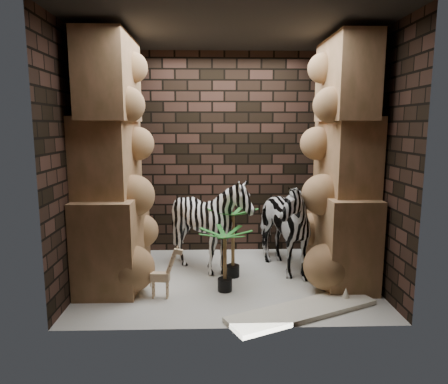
{
  "coord_description": "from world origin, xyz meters",
  "views": [
    {
      "loc": [
        -0.19,
        -4.87,
        1.92
      ],
      "look_at": [
        -0.04,
        0.15,
        1.1
      ],
      "focal_mm": 32.49,
      "sensor_mm": 36.0,
      "label": 1
    }
  ],
  "objects_px": {
    "zebra_right": "(277,217)",
    "zebra_left": "(210,229)",
    "palm_front": "(233,242)",
    "giraffe_toy": "(160,271)",
    "palm_back": "(225,260)",
    "surfboard": "(303,311)"
  },
  "relations": [
    {
      "from": "palm_back",
      "to": "surfboard",
      "type": "height_order",
      "value": "palm_back"
    },
    {
      "from": "giraffe_toy",
      "to": "palm_back",
      "type": "bearing_deg",
      "value": 17.96
    },
    {
      "from": "palm_front",
      "to": "surfboard",
      "type": "relative_size",
      "value": 0.55
    },
    {
      "from": "zebra_right",
      "to": "surfboard",
      "type": "distance_m",
      "value": 1.44
    },
    {
      "from": "zebra_left",
      "to": "surfboard",
      "type": "xyz_separation_m",
      "value": [
        0.97,
        -1.22,
        -0.56
      ]
    },
    {
      "from": "palm_front",
      "to": "palm_back",
      "type": "distance_m",
      "value": 0.48
    },
    {
      "from": "zebra_left",
      "to": "surfboard",
      "type": "height_order",
      "value": "zebra_left"
    },
    {
      "from": "zebra_right",
      "to": "palm_back",
      "type": "height_order",
      "value": "zebra_right"
    },
    {
      "from": "giraffe_toy",
      "to": "palm_front",
      "type": "xyz_separation_m",
      "value": [
        0.85,
        0.62,
        0.15
      ]
    },
    {
      "from": "zebra_left",
      "to": "palm_front",
      "type": "distance_m",
      "value": 0.36
    },
    {
      "from": "palm_back",
      "to": "giraffe_toy",
      "type": "bearing_deg",
      "value": -167.0
    },
    {
      "from": "zebra_left",
      "to": "palm_front",
      "type": "height_order",
      "value": "zebra_left"
    },
    {
      "from": "palm_front",
      "to": "palm_back",
      "type": "bearing_deg",
      "value": -104.55
    },
    {
      "from": "zebra_right",
      "to": "giraffe_toy",
      "type": "bearing_deg",
      "value": -169.09
    },
    {
      "from": "zebra_right",
      "to": "zebra_left",
      "type": "height_order",
      "value": "zebra_right"
    },
    {
      "from": "palm_front",
      "to": "zebra_left",
      "type": "bearing_deg",
      "value": 150.48
    },
    {
      "from": "zebra_left",
      "to": "giraffe_toy",
      "type": "relative_size",
      "value": 2.06
    },
    {
      "from": "surfboard",
      "to": "palm_back",
      "type": "bearing_deg",
      "value": 117.84
    },
    {
      "from": "palm_back",
      "to": "zebra_left",
      "type": "bearing_deg",
      "value": 105.95
    },
    {
      "from": "zebra_right",
      "to": "palm_front",
      "type": "xyz_separation_m",
      "value": [
        -0.6,
        -0.2,
        -0.27
      ]
    },
    {
      "from": "zebra_left",
      "to": "zebra_right",
      "type": "bearing_deg",
      "value": -0.27
    },
    {
      "from": "giraffe_toy",
      "to": "zebra_left",
      "type": "bearing_deg",
      "value": 59.89
    }
  ]
}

